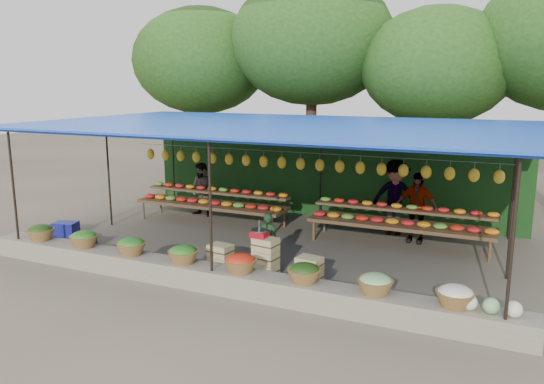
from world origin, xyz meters
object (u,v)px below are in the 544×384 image
at_px(crate_counter, 264,261).
at_px(blue_crate_back, 65,229).
at_px(weighing_scale, 259,233).
at_px(vendor_seated, 268,239).
at_px(blue_crate_front, 84,241).

bearing_deg(crate_counter, blue_crate_back, 174.66).
bearing_deg(weighing_scale, blue_crate_back, 174.56).
bearing_deg(crate_counter, vendor_seated, 108.21).
bearing_deg(vendor_seated, crate_counter, 98.49).
height_order(crate_counter, blue_crate_front, crate_counter).
distance_m(weighing_scale, vendor_seated, 0.66).
relative_size(weighing_scale, blue_crate_front, 0.69).
bearing_deg(blue_crate_front, crate_counter, -22.51).
relative_size(blue_crate_front, blue_crate_back, 0.88).
relative_size(vendor_seated, blue_crate_back, 1.98).
bearing_deg(vendor_seated, blue_crate_back, -9.12).
xyz_separation_m(blue_crate_front, blue_crate_back, (-1.14, 0.58, 0.02)).
distance_m(crate_counter, weighing_scale, 0.55).
xyz_separation_m(weighing_scale, vendor_seated, (-0.09, 0.59, -0.30)).
bearing_deg(crate_counter, weighing_scale, -180.00).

